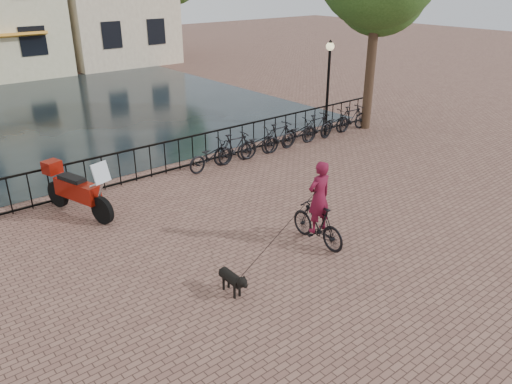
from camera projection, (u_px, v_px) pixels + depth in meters
ground at (356, 298)px, 9.51m from camera, size 100.00×100.00×0.00m
canal_water at (48, 115)px, 21.75m from camera, size 20.00×20.00×0.00m
railing at (150, 161)px, 14.97m from camera, size 20.00×0.05×1.02m
lamp_post at (329, 73)px, 18.11m from camera, size 0.30×0.30×3.45m
cyclist at (318, 208)px, 11.12m from camera, size 0.75×1.72×2.33m
dog at (231, 281)px, 9.57m from camera, size 0.27×0.81×0.54m
motorcycle at (77, 185)px, 12.49m from camera, size 1.17×2.37×1.65m
parked_bike_0 at (211, 156)px, 15.61m from camera, size 1.76×0.73×0.90m
parked_bike_1 at (235, 148)px, 16.14m from camera, size 1.69×0.59×1.00m
parked_bike_2 at (258, 144)px, 16.71m from camera, size 1.74×0.67×0.90m
parked_bike_3 at (279, 137)px, 17.25m from camera, size 1.69×0.56×1.00m
parked_bike_4 at (299, 133)px, 17.82m from camera, size 1.73×0.64×0.90m
parked_bike_5 at (318, 127)px, 18.35m from camera, size 1.69×0.55×1.00m
parked_bike_6 at (335, 124)px, 18.92m from camera, size 1.76×0.74×0.90m
parked_bike_7 at (352, 118)px, 19.45m from camera, size 1.69×0.58×1.00m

